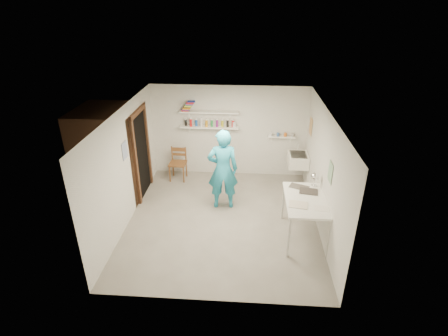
# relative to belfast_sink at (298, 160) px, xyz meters

# --- Properties ---
(floor) EXTENTS (4.00, 4.50, 0.02)m
(floor) POSITION_rel_belfast_sink_xyz_m (-1.75, -1.70, -0.71)
(floor) COLOR slate
(floor) RESTS_ON ground
(ceiling) EXTENTS (4.00, 4.50, 0.02)m
(ceiling) POSITION_rel_belfast_sink_xyz_m (-1.75, -1.70, 1.71)
(ceiling) COLOR silver
(ceiling) RESTS_ON wall_back
(wall_back) EXTENTS (4.00, 0.02, 2.40)m
(wall_back) POSITION_rel_belfast_sink_xyz_m (-1.75, 0.56, 0.50)
(wall_back) COLOR silver
(wall_back) RESTS_ON ground
(wall_front) EXTENTS (4.00, 0.02, 2.40)m
(wall_front) POSITION_rel_belfast_sink_xyz_m (-1.75, -3.96, 0.50)
(wall_front) COLOR silver
(wall_front) RESTS_ON ground
(wall_left) EXTENTS (0.02, 4.50, 2.40)m
(wall_left) POSITION_rel_belfast_sink_xyz_m (-3.76, -1.70, 0.50)
(wall_left) COLOR silver
(wall_left) RESTS_ON ground
(wall_right) EXTENTS (0.02, 4.50, 2.40)m
(wall_right) POSITION_rel_belfast_sink_xyz_m (0.26, -1.70, 0.50)
(wall_right) COLOR silver
(wall_right) RESTS_ON ground
(doorway_recess) EXTENTS (0.02, 0.90, 2.00)m
(doorway_recess) POSITION_rel_belfast_sink_xyz_m (-3.74, -0.65, 0.30)
(doorway_recess) COLOR black
(doorway_recess) RESTS_ON wall_left
(corridor_box) EXTENTS (1.40, 1.50, 2.10)m
(corridor_box) POSITION_rel_belfast_sink_xyz_m (-4.45, -0.65, 0.35)
(corridor_box) COLOR brown
(corridor_box) RESTS_ON ground
(door_lintel) EXTENTS (0.06, 1.05, 0.10)m
(door_lintel) POSITION_rel_belfast_sink_xyz_m (-3.72, -0.65, 1.35)
(door_lintel) COLOR brown
(door_lintel) RESTS_ON wall_left
(door_jamb_near) EXTENTS (0.06, 0.10, 2.00)m
(door_jamb_near) POSITION_rel_belfast_sink_xyz_m (-3.72, -1.15, 0.30)
(door_jamb_near) COLOR brown
(door_jamb_near) RESTS_ON ground
(door_jamb_far) EXTENTS (0.06, 0.10, 2.00)m
(door_jamb_far) POSITION_rel_belfast_sink_xyz_m (-3.72, -0.15, 0.30)
(door_jamb_far) COLOR brown
(door_jamb_far) RESTS_ON ground
(shelf_lower) EXTENTS (1.50, 0.22, 0.03)m
(shelf_lower) POSITION_rel_belfast_sink_xyz_m (-2.25, 0.43, 0.65)
(shelf_lower) COLOR white
(shelf_lower) RESTS_ON wall_back
(shelf_upper) EXTENTS (1.50, 0.22, 0.03)m
(shelf_upper) POSITION_rel_belfast_sink_xyz_m (-2.25, 0.43, 1.05)
(shelf_upper) COLOR white
(shelf_upper) RESTS_ON wall_back
(ledge_shelf) EXTENTS (0.70, 0.14, 0.03)m
(ledge_shelf) POSITION_rel_belfast_sink_xyz_m (-0.40, 0.47, 0.42)
(ledge_shelf) COLOR white
(ledge_shelf) RESTS_ON wall_back
(poster_left) EXTENTS (0.01, 0.28, 0.36)m
(poster_left) POSITION_rel_belfast_sink_xyz_m (-3.74, -1.65, 0.85)
(poster_left) COLOR #334C7F
(poster_left) RESTS_ON wall_left
(poster_right_a) EXTENTS (0.01, 0.34, 0.42)m
(poster_right_a) POSITION_rel_belfast_sink_xyz_m (0.24, 0.10, 0.85)
(poster_right_a) COLOR #995933
(poster_right_a) RESTS_ON wall_right
(poster_right_b) EXTENTS (0.01, 0.30, 0.38)m
(poster_right_b) POSITION_rel_belfast_sink_xyz_m (0.24, -2.25, 0.80)
(poster_right_b) COLOR #3F724C
(poster_right_b) RESTS_ON wall_right
(belfast_sink) EXTENTS (0.48, 0.60, 0.30)m
(belfast_sink) POSITION_rel_belfast_sink_xyz_m (0.00, 0.00, 0.00)
(belfast_sink) COLOR white
(belfast_sink) RESTS_ON wall_right
(man) EXTENTS (0.72, 0.52, 1.86)m
(man) POSITION_rel_belfast_sink_xyz_m (-1.79, -1.14, 0.23)
(man) COLOR teal
(man) RESTS_ON ground
(wall_clock) EXTENTS (0.34, 0.07, 0.33)m
(wall_clock) POSITION_rel_belfast_sink_xyz_m (-1.76, -0.92, 0.54)
(wall_clock) COLOR beige
(wall_clock) RESTS_ON man
(wooden_chair) EXTENTS (0.44, 0.42, 0.91)m
(wooden_chair) POSITION_rel_belfast_sink_xyz_m (-3.05, 0.09, -0.25)
(wooden_chair) COLOR brown
(wooden_chair) RESTS_ON ground
(work_table) EXTENTS (0.79, 1.32, 0.88)m
(work_table) POSITION_rel_belfast_sink_xyz_m (-0.11, -2.18, -0.26)
(work_table) COLOR white
(work_table) RESTS_ON ground
(desk_lamp) EXTENTS (0.16, 0.16, 0.16)m
(desk_lamp) POSITION_rel_belfast_sink_xyz_m (0.11, -1.65, 0.40)
(desk_lamp) COLOR white
(desk_lamp) RESTS_ON work_table
(spray_cans) EXTENTS (1.32, 0.06, 0.17)m
(spray_cans) POSITION_rel_belfast_sink_xyz_m (-2.25, 0.43, 0.75)
(spray_cans) COLOR black
(spray_cans) RESTS_ON shelf_lower
(book_stack) EXTENTS (0.34, 0.14, 0.25)m
(book_stack) POSITION_rel_belfast_sink_xyz_m (-2.77, 0.43, 1.19)
(book_stack) COLOR red
(book_stack) RESTS_ON shelf_upper
(ledge_pots) EXTENTS (0.48, 0.07, 0.09)m
(ledge_pots) POSITION_rel_belfast_sink_xyz_m (-0.40, 0.47, 0.48)
(ledge_pots) COLOR silver
(ledge_pots) RESTS_ON ledge_shelf
(papers) EXTENTS (0.30, 0.22, 0.02)m
(papers) POSITION_rel_belfast_sink_xyz_m (-0.11, -2.18, 0.19)
(papers) COLOR silver
(papers) RESTS_ON work_table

